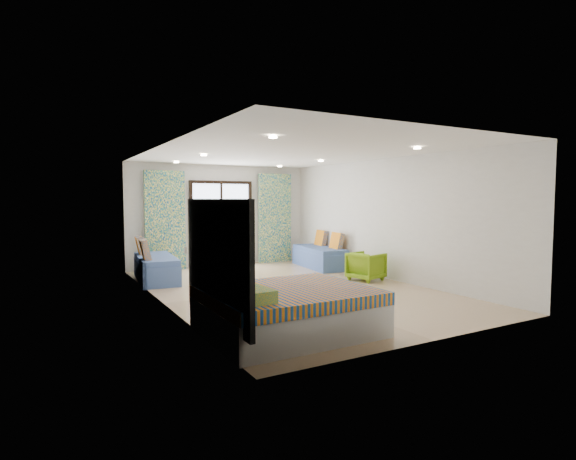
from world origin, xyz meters
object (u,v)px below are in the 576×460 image
bed (286,310)px  armchair (366,265)px  daybed_right (320,256)px  daybed_left (155,267)px  coffee_table (231,258)px

bed → armchair: bed is taller
bed → daybed_right: (3.60, 4.62, -0.02)m
daybed_left → armchair: bearing=-23.0°
bed → coffee_table: 5.38m
daybed_left → armchair: daybed_left is taller
daybed_left → daybed_right: bearing=3.5°
bed → daybed_left: daybed_left is taller
daybed_left → armchair: (4.08, -2.23, 0.04)m
coffee_table → armchair: 3.39m
daybed_left → coffee_table: daybed_left is taller
coffee_table → bed: bearing=-104.4°
daybed_left → coffee_table: (1.98, 0.44, 0.02)m
bed → armchair: (3.45, 2.55, 0.03)m
daybed_left → daybed_right: daybed_left is taller
bed → armchair: bearing=36.5°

